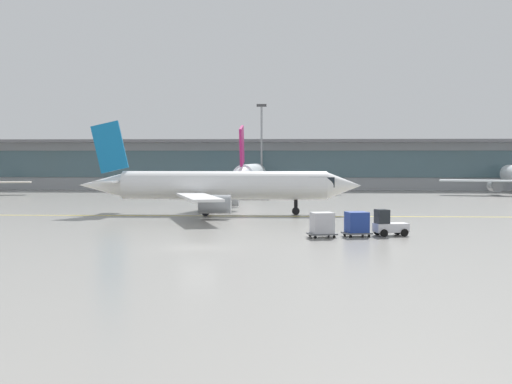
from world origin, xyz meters
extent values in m
plane|color=gray|center=(0.00, 0.00, 0.00)|extent=(400.00, 400.00, 0.00)
cube|color=yellow|center=(-0.79, 26.64, 0.00)|extent=(110.00, 0.68, 0.01)
cube|color=#9EA3A8|center=(0.00, 90.77, 4.50)|extent=(170.97, 8.00, 9.00)
cube|color=slate|center=(0.00, 86.69, 4.95)|extent=(164.13, 0.16, 5.04)
cube|color=slate|center=(0.00, 89.27, 9.30)|extent=(177.81, 11.00, 0.60)
cylinder|color=white|center=(-0.30, 72.08, 3.43)|extent=(4.36, 24.09, 3.33)
cone|color=white|center=(0.30, 86.05, 3.43)|extent=(3.33, 4.13, 3.16)
cube|color=black|center=(0.19, 83.39, 3.84)|extent=(2.72, 3.11, 1.17)
cone|color=white|center=(-0.93, 57.44, 3.43)|extent=(3.06, 5.44, 2.83)
cube|color=white|center=(-8.90, 70.48, 2.51)|extent=(14.00, 7.32, 0.27)
cylinder|color=#999EA3|center=(-6.09, 71.83, 1.59)|extent=(2.21, 3.61, 2.06)
cube|color=white|center=(8.13, 69.75, 2.51)|extent=(14.06, 6.27, 0.27)
cylinder|color=#999EA3|center=(5.45, 71.34, 1.59)|extent=(2.21, 3.61, 2.06)
cube|color=#B21E66|center=(-0.88, 58.50, 7.93)|extent=(0.55, 4.50, 6.27)
cube|color=white|center=(-3.31, 59.00, 3.93)|extent=(4.99, 2.56, 0.24)
cube|color=white|center=(1.58, 58.79, 3.93)|extent=(4.99, 2.56, 0.24)
cylinder|color=black|center=(0.06, 80.46, 0.88)|extent=(0.43, 0.43, 1.76)
cylinder|color=black|center=(0.06, 80.46, 0.44)|extent=(0.58, 0.90, 0.88)
cylinder|color=black|center=(-2.63, 70.22, 0.88)|extent=(0.43, 0.43, 1.76)
cylinder|color=black|center=(-2.63, 70.22, 0.44)|extent=(0.58, 0.90, 0.88)
cylinder|color=black|center=(1.87, 70.02, 0.88)|extent=(0.43, 0.43, 1.76)
cylinder|color=black|center=(1.87, 70.02, 0.44)|extent=(0.58, 0.90, 0.88)
cone|color=white|center=(45.96, 84.66, 3.29)|extent=(3.09, 3.87, 3.04)
cube|color=black|center=(45.93, 82.10, 3.69)|extent=(2.53, 2.91, 1.12)
cube|color=white|center=(37.58, 69.47, 2.41)|extent=(13.46, 6.68, 0.26)
cylinder|color=#999EA3|center=(40.23, 70.84, 1.52)|extent=(2.02, 3.41, 1.97)
cylinder|color=white|center=(-0.79, 28.64, 3.17)|extent=(22.18, 3.14, 3.08)
cone|color=white|center=(12.14, 28.61, 3.17)|extent=(3.70, 2.94, 2.92)
cube|color=black|center=(9.68, 28.61, 3.55)|extent=(2.78, 2.41, 1.08)
cone|color=white|center=(-14.34, 28.68, 3.17)|extent=(4.93, 2.63, 2.62)
cube|color=white|center=(-2.58, 36.53, 2.32)|extent=(6.32, 12.98, 0.25)
cylinder|color=#999EA3|center=(-1.23, 33.99, 1.47)|extent=(3.27, 1.91, 1.90)
cube|color=white|center=(-2.62, 20.77, 2.32)|extent=(6.26, 12.99, 0.25)
cylinder|color=#999EA3|center=(-1.26, 23.30, 1.47)|extent=(3.27, 1.91, 1.90)
cube|color=#1472B2|center=(-13.35, 28.68, 7.33)|extent=(4.15, 0.34, 5.80)
cube|color=white|center=(-12.98, 30.94, 3.63)|extent=(2.19, 4.53, 0.22)
cube|color=white|center=(-13.00, 26.41, 3.63)|extent=(2.19, 4.53, 0.22)
cylinder|color=black|center=(6.97, 28.62, 0.81)|extent=(0.40, 0.40, 1.63)
cylinder|color=black|center=(6.97, 28.62, 0.41)|extent=(0.82, 0.50, 0.81)
cylinder|color=black|center=(-2.59, 30.73, 0.81)|extent=(0.40, 0.40, 1.63)
cylinder|color=black|center=(-2.59, 30.73, 0.41)|extent=(0.82, 0.50, 0.81)
cylinder|color=black|center=(-2.61, 26.56, 0.81)|extent=(0.40, 0.40, 1.63)
cylinder|color=black|center=(-2.61, 26.56, 0.41)|extent=(0.82, 0.50, 0.81)
cube|color=silver|center=(14.30, 8.16, 0.65)|extent=(2.87, 2.01, 0.70)
cube|color=#1E2328|center=(13.57, 7.98, 1.55)|extent=(1.18, 1.43, 1.10)
cylinder|color=black|center=(14.95, 9.05, 0.30)|extent=(0.64, 0.36, 0.60)
cylinder|color=black|center=(15.30, 7.70, 0.30)|extent=(0.64, 0.36, 0.60)
cylinder|color=black|center=(13.30, 8.63, 0.30)|extent=(0.64, 0.36, 0.60)
cylinder|color=black|center=(13.65, 7.27, 0.30)|extent=(0.64, 0.36, 0.60)
cube|color=#595B60|center=(11.55, 7.45, 0.28)|extent=(2.43, 2.08, 0.12)
cube|color=navy|center=(11.55, 7.45, 1.14)|extent=(1.92, 1.85, 1.60)
cylinder|color=black|center=(12.11, 8.32, 0.11)|extent=(0.24, 0.15, 0.22)
cylinder|color=black|center=(12.46, 6.96, 0.11)|extent=(0.24, 0.15, 0.22)
cylinder|color=black|center=(10.65, 7.94, 0.11)|extent=(0.24, 0.15, 0.22)
cylinder|color=black|center=(11.00, 6.59, 0.11)|extent=(0.24, 0.15, 0.22)
cube|color=#595B60|center=(8.81, 6.74, 0.28)|extent=(2.43, 2.08, 0.12)
cube|color=silver|center=(8.81, 6.74, 1.14)|extent=(1.92, 1.85, 1.60)
cylinder|color=black|center=(9.36, 7.61, 0.11)|extent=(0.24, 0.15, 0.22)
cylinder|color=black|center=(9.71, 6.25, 0.11)|extent=(0.24, 0.15, 0.22)
cylinder|color=black|center=(7.91, 7.23, 0.11)|extent=(0.24, 0.15, 0.22)
cylinder|color=black|center=(8.26, 5.88, 0.11)|extent=(0.24, 0.15, 0.22)
cylinder|color=gray|center=(1.16, 82.17, 7.72)|extent=(0.36, 0.36, 15.44)
cube|color=#3F3F42|center=(1.16, 82.17, 15.69)|extent=(1.80, 0.30, 0.50)
camera|label=1|loc=(6.28, -48.62, 6.20)|focal=50.20mm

